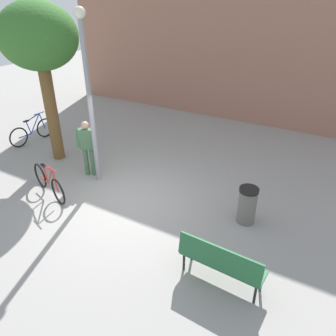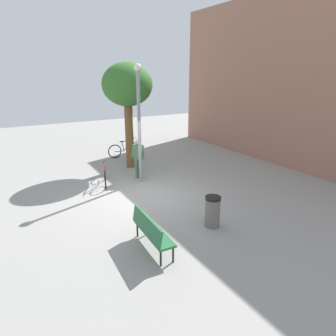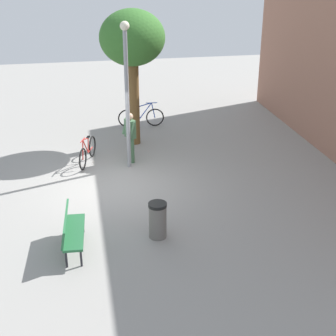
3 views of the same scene
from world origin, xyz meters
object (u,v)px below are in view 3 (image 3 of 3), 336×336
at_px(bicycle_red, 88,152).
at_px(bicycle_blue, 141,117).
at_px(plaza_tree, 132,40).
at_px(trash_bin, 158,220).
at_px(person_by_lamppost, 130,134).
at_px(lamppost, 127,85).
at_px(park_bench, 70,229).

bearing_deg(bicycle_red, bicycle_blue, 145.68).
relative_size(plaza_tree, bicycle_red, 2.70).
relative_size(bicycle_red, trash_bin, 1.89).
bearing_deg(person_by_lamppost, trash_bin, 1.08).
bearing_deg(plaza_tree, lamppost, -12.36).
distance_m(bicycle_blue, trash_bin, 8.19).
bearing_deg(park_bench, lamppost, 157.38).
bearing_deg(person_by_lamppost, bicycle_red, -97.29).
distance_m(lamppost, park_bench, 5.33).
height_order(person_by_lamppost, bicycle_red, person_by_lamppost).
relative_size(lamppost, trash_bin, 4.95).
relative_size(park_bench, trash_bin, 1.77).
xyz_separation_m(person_by_lamppost, bicycle_red, (-0.18, -1.39, -0.58)).
height_order(bicycle_blue, trash_bin, bicycle_blue).
bearing_deg(lamppost, person_by_lamppost, 165.84).
bearing_deg(plaza_tree, park_bench, -19.52).
bearing_deg(person_by_lamppost, bicycle_blue, 166.43).
bearing_deg(bicycle_blue, trash_bin, -5.17).
xyz_separation_m(park_bench, plaza_tree, (-6.56, 2.33, 3.10)).
bearing_deg(park_bench, bicycle_blue, 161.39).
relative_size(lamppost, plaza_tree, 0.97).
relative_size(bicycle_red, bicycle_blue, 0.96).
distance_m(lamppost, trash_bin, 4.88).
height_order(plaza_tree, bicycle_red, plaza_tree).
height_order(park_bench, trash_bin, park_bench).
distance_m(park_bench, bicycle_red, 5.10).
distance_m(park_bench, bicycle_blue, 8.78).
xyz_separation_m(lamppost, plaza_tree, (-2.06, 0.45, 0.96)).
height_order(lamppost, plaza_tree, plaza_tree).
xyz_separation_m(park_bench, trash_bin, (-0.16, 2.06, -0.08)).
bearing_deg(plaza_tree, trash_bin, -2.37).
distance_m(plaza_tree, bicycle_blue, 3.73).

